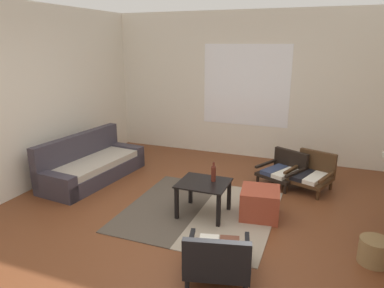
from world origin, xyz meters
The scene contains 12 objects.
ground_plane centered at (0.00, 0.00, 0.00)m, with size 7.80×7.80×0.00m, color brown.
far_wall_with_window centered at (0.00, 3.06, 1.35)m, with size 5.60×0.13×2.70m.
side_wall_left centered at (-2.66, 0.30, 1.35)m, with size 0.12×6.60×2.70m, color silver.
area_rug centered at (0.02, 0.47, 0.01)m, with size 1.90×1.90×0.01m.
couch centered at (-2.01, 0.92, 0.22)m, with size 0.89×1.86×0.72m.
coffee_table centered at (0.09, 0.41, 0.36)m, with size 0.62×0.55×0.44m.
armchair_by_window centered at (0.91, 1.85, 0.23)m, with size 0.78×0.78×0.50m.
armchair_striped_foreground centered at (0.64, -0.77, 0.24)m, with size 0.73×0.77×0.54m.
armchair_corner centered at (1.33, 1.78, 0.25)m, with size 0.73×0.74×0.55m.
ottoman_orange centered at (0.78, 0.61, 0.19)m, with size 0.47×0.47×0.37m, color #993D28.
glass_bottle centered at (0.19, 0.50, 0.55)m, with size 0.06×0.06×0.25m.
wicker_basket centered at (2.03, 0.05, 0.13)m, with size 0.30×0.30×0.26m, color olive.
Camera 1 is at (1.43, -3.45, 2.14)m, focal length 32.71 mm.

